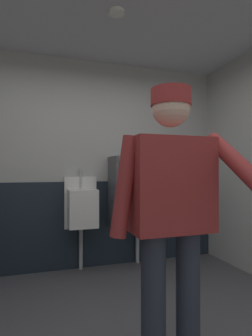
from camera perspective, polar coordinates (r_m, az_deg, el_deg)
name	(u,v)px	position (r m, az deg, el deg)	size (l,w,h in m)	color
wall_back	(84,163)	(3.57, -8.71, 1.03)	(4.23, 0.12, 2.64)	#B2B2AD
wainscot_band_back	(85,224)	(3.56, -8.53, -11.57)	(3.63, 0.03, 1.08)	#19232D
downlight_far	(117,13)	(2.77, -1.95, 29.80)	(0.14, 0.14, 0.03)	white
urinal_left	(82,207)	(3.37, -9.22, -8.17)	(0.40, 0.34, 1.24)	white
urinal_middle	(140,205)	(3.56, 2.90, -7.75)	(0.40, 0.34, 1.24)	white
privacy_divider_panel	(113,193)	(3.36, -2.67, -5.23)	(0.04, 0.40, 0.90)	#4C4C51
person	(172,209)	(1.59, 9.54, -8.42)	(0.69, 0.60, 1.70)	#2D3342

